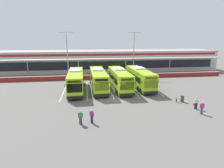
% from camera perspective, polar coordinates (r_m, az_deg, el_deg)
% --- Properties ---
extents(ground_plane, '(200.00, 200.00, 0.00)m').
position_cam_1_polar(ground_plane, '(28.78, 0.55, -4.53)').
color(ground_plane, '#605E5B').
extents(terminal_building, '(70.00, 13.00, 6.00)m').
position_cam_1_polar(terminal_building, '(54.39, -3.78, 7.48)').
color(terminal_building, silver).
rests_on(terminal_building, ground).
extents(red_barrier_wall, '(60.00, 0.40, 1.10)m').
position_cam_1_polar(red_barrier_wall, '(42.56, -2.42, 2.33)').
color(red_barrier_wall, maroon).
rests_on(red_barrier_wall, ground).
extents(coach_bus_leftmost, '(3.08, 12.20, 3.78)m').
position_cam_1_polar(coach_bus_leftmost, '(33.33, -11.46, 0.95)').
color(coach_bus_leftmost, '#9ED11E').
rests_on(coach_bus_leftmost, ground).
extents(coach_bus_left_centre, '(3.08, 12.20, 3.78)m').
position_cam_1_polar(coach_bus_left_centre, '(33.85, -4.40, 1.39)').
color(coach_bus_left_centre, '#9ED11E').
rests_on(coach_bus_left_centre, ground).
extents(coach_bus_centre, '(3.08, 12.20, 3.78)m').
position_cam_1_polar(coach_bus_centre, '(34.05, 2.39, 1.49)').
color(coach_bus_centre, '#9ED11E').
rests_on(coach_bus_centre, ground).
extents(coach_bus_right_centre, '(3.08, 12.20, 3.78)m').
position_cam_1_polar(coach_bus_right_centre, '(35.54, 8.81, 1.87)').
color(coach_bus_right_centre, '#9ED11E').
rests_on(coach_bus_right_centre, ground).
extents(bay_stripe_far_west, '(0.14, 13.00, 0.01)m').
position_cam_1_polar(bay_stripe_far_west, '(34.48, -14.96, -1.87)').
color(bay_stripe_far_west, silver).
rests_on(bay_stripe_far_west, ground).
extents(bay_stripe_west, '(0.14, 13.00, 0.01)m').
position_cam_1_polar(bay_stripe_west, '(34.22, -7.96, -1.64)').
color(bay_stripe_west, silver).
rests_on(bay_stripe_west, ground).
extents(bay_stripe_mid_west, '(0.14, 13.00, 0.01)m').
position_cam_1_polar(bay_stripe_mid_west, '(34.47, -0.97, -1.39)').
color(bay_stripe_mid_west, silver).
rests_on(bay_stripe_mid_west, ground).
extents(bay_stripe_centre, '(0.14, 13.00, 0.01)m').
position_cam_1_polar(bay_stripe_centre, '(35.22, 5.83, -1.13)').
color(bay_stripe_centre, silver).
rests_on(bay_stripe_centre, ground).
extents(bay_stripe_mid_east, '(0.14, 13.00, 0.01)m').
position_cam_1_polar(bay_stripe_mid_east, '(36.45, 12.25, -0.86)').
color(bay_stripe_mid_east, silver).
rests_on(bay_stripe_mid_east, ground).
extents(pedestrian_with_handbag, '(0.64, 0.43, 1.62)m').
position_cam_1_polar(pedestrian_with_handbag, '(26.68, 25.27, -5.49)').
color(pedestrian_with_handbag, '#33333D').
rests_on(pedestrian_with_handbag, ground).
extents(pedestrian_in_dark_coat, '(0.54, 0.30, 1.62)m').
position_cam_1_polar(pedestrian_in_dark_coat, '(20.28, -10.05, -10.30)').
color(pedestrian_in_dark_coat, '#33333D').
rests_on(pedestrian_in_dark_coat, ground).
extents(pedestrian_child, '(0.31, 0.26, 1.00)m').
position_cam_1_polar(pedestrian_child, '(28.51, 19.94, -4.44)').
color(pedestrian_child, '#33333D').
rests_on(pedestrian_child, ground).
extents(pedestrian_near_bin, '(0.54, 0.37, 1.62)m').
position_cam_1_polar(pedestrian_near_bin, '(25.20, 26.81, -6.73)').
color(pedestrian_near_bin, slate).
rests_on(pedestrian_near_bin, ground).
extents(pedestrian_approaching_bus, '(0.48, 0.42, 1.62)m').
position_cam_1_polar(pedestrian_approaching_bus, '(20.39, -6.49, -10.02)').
color(pedestrian_approaching_bus, black).
rests_on(pedestrian_approaching_bus, ground).
extents(lamp_post_west, '(3.24, 0.28, 11.00)m').
position_cam_1_polar(lamp_post_west, '(43.91, -14.12, 9.84)').
color(lamp_post_west, '#9E9EA3').
rests_on(lamp_post_west, ground).
extents(lamp_post_centre, '(3.24, 0.28, 11.00)m').
position_cam_1_polar(lamp_post_centre, '(45.79, 6.99, 10.31)').
color(lamp_post_centre, '#9E9EA3').
rests_on(lamp_post_centre, ground).
extents(litter_bin, '(0.54, 0.54, 0.93)m').
position_cam_1_polar(litter_bin, '(28.92, 21.54, -4.48)').
color(litter_bin, '#2D5133').
rests_on(litter_bin, ground).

